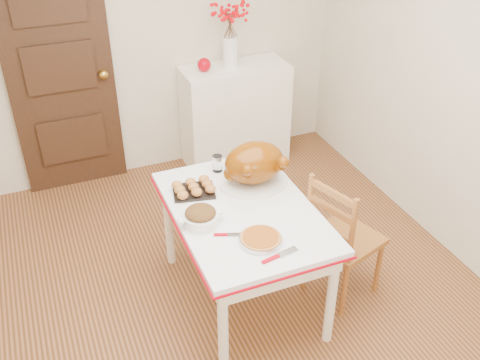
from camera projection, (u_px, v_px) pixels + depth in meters
name	position (u px, v px, depth m)	size (l,w,h in m)	color
floor	(231.00, 305.00, 3.73)	(3.50, 4.00, 0.00)	#4B2A11
wall_back	(142.00, 36.00, 4.61)	(3.50, 0.00, 2.50)	beige
wall_right	(477.00, 94.00, 3.62)	(0.00, 4.00, 2.50)	beige
door_back	(61.00, 74.00, 4.48)	(0.85, 0.06, 2.06)	#361F12
sideboard	(235.00, 115.00, 5.10)	(0.95, 0.42, 0.95)	white
kitchen_table	(243.00, 255.00, 3.60)	(0.85, 1.25, 0.74)	white
chair_oak	(345.00, 236.00, 3.62)	(0.41, 0.41, 0.93)	#A16026
berry_vase	(230.00, 36.00, 4.68)	(0.29, 0.29, 0.56)	white
apple	(204.00, 65.00, 4.72)	(0.12, 0.12, 0.12)	#B40010
turkey_platter	(254.00, 165.00, 3.56)	(0.46, 0.37, 0.29)	#7E4003
pumpkin_pie	(261.00, 238.00, 3.11)	(0.24, 0.24, 0.05)	#954811
stuffing_dish	(201.00, 216.00, 3.24)	(0.27, 0.21, 0.11)	#4F391A
rolls_tray	(194.00, 188.00, 3.53)	(0.26, 0.21, 0.07)	#C97F3E
pie_server	(280.00, 255.00, 3.02)	(0.23, 0.07, 0.01)	silver
carving_knife	(233.00, 235.00, 3.17)	(0.22, 0.05, 0.01)	silver
drinking_glass	(217.00, 163.00, 3.74)	(0.07, 0.07, 0.12)	white
shaker_pair	(255.00, 156.00, 3.84)	(0.10, 0.04, 0.09)	white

